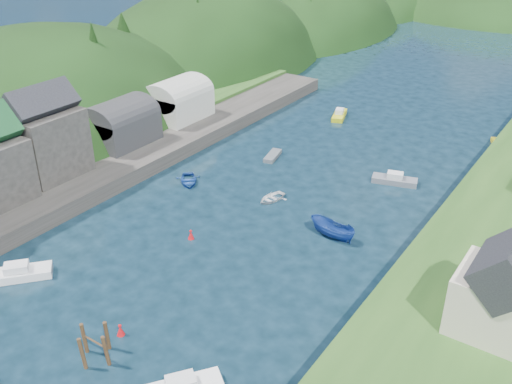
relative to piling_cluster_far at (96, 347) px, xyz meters
The scene contains 10 objects.
ground 46.46m from the piling_cluster_far, 91.61° to the left, with size 600.00×600.00×0.00m, color black.
hillside_left 85.62m from the piling_cluster_far, 122.96° to the left, with size 44.00×245.56×52.00m.
hill_trees 62.25m from the piling_cluster_far, 90.56° to the left, with size 92.17×149.27×12.77m.
quay_left 30.17m from the piling_cluster_far, 147.02° to the left, with size 12.00×110.00×2.00m, color #2D2B28.
terrace_left_grass 36.24m from the piling_cluster_far, 153.05° to the left, with size 12.00×110.00×2.50m, color #234719.
boat_sheds 44.91m from the piling_cluster_far, 127.63° to the left, with size 7.00×21.00×7.50m.
piling_cluster_far is the anchor object (origin of this frame).
channel_buoy_near 3.12m from the piling_cluster_far, 98.83° to the left, with size 0.70×0.70×1.10m.
channel_buoy_far 18.64m from the piling_cluster_far, 106.47° to the left, with size 0.70×0.70×1.10m.
moored_boats 15.47m from the piling_cluster_far, 99.54° to the left, with size 34.66×79.64×2.09m.
Camera 1 is at (30.97, -17.40, 33.04)m, focal length 40.00 mm.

